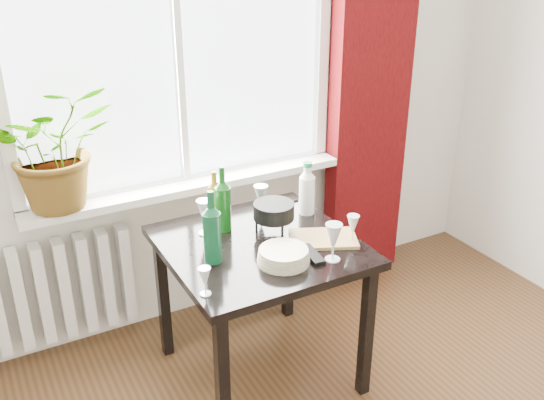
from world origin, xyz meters
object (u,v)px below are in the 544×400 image
radiator (54,291)px  cleaning_bottle (307,188)px  fondue_pot (274,218)px  wineglass_front_left (205,281)px  table (260,260)px  wineglass_back_left (205,217)px  wine_bottle_right (223,199)px  wineglass_far_right (353,229)px  bottle_amber (215,195)px  tv_remote (312,254)px  cutting_board (323,239)px  wineglass_back_center (261,201)px  potted_plant (55,147)px  wine_bottle_left (212,226)px  plate_stack (284,256)px  wineglass_front_right (333,242)px

radiator → cleaning_bottle: size_ratio=2.91×
fondue_pot → wineglass_front_left: bearing=-132.0°
table → wineglass_back_left: size_ratio=4.85×
wine_bottle_right → wineglass_far_right: 0.62m
wineglass_back_left → wineglass_front_left: wineglass_back_left is taller
bottle_amber → tv_remote: bottle_amber is taller
wineglass_far_right → cutting_board: (-0.11, 0.08, -0.06)m
fondue_pot → wineglass_back_left: bearing=167.7°
wineglass_back_center → wineglass_front_left: wineglass_back_center is taller
wineglass_back_center → fondue_pot: (-0.03, -0.18, -0.01)m
wineglass_back_center → wineglass_front_left: (-0.52, -0.52, -0.02)m
wine_bottle_right → wineglass_back_left: bearing=177.2°
wineglass_far_right → wine_bottle_right: bearing=139.8°
radiator → bottle_amber: size_ratio=3.12×
radiator → potted_plant: (0.11, -0.02, 0.76)m
wine_bottle_left → wineglass_back_center: 0.49m
wineglass_back_left → tv_remote: wineglass_back_left is taller
wineglass_back_center → cutting_board: size_ratio=0.56×
wineglass_back_center → plate_stack: wineglass_back_center is taller
wineglass_back_center → wineglass_back_left: size_ratio=0.97×
table → fondue_pot: bearing=30.0°
wineglass_back_center → tv_remote: (0.01, -0.46, -0.08)m
bottle_amber → fondue_pot: bottle_amber is taller
wine_bottle_left → wineglass_front_right: size_ratio=1.89×
radiator → table: size_ratio=0.94×
table → fondue_pot: (0.11, 0.06, 0.17)m
potted_plant → wineglass_front_left: 1.01m
cutting_board → fondue_pot: bearing=131.7°
wineglass_back_center → plate_stack: 0.47m
wineglass_front_right → wine_bottle_left: bearing=152.3°
table → wine_bottle_left: bearing=-169.2°
wine_bottle_left → fondue_pot: size_ratio=1.52×
wineglass_far_right → tv_remote: wineglass_far_right is taller
table → potted_plant: (-0.74, 0.61, 0.49)m
bottle_amber → wineglass_back_left: bearing=-131.7°
wine_bottle_left → table: bearing=10.8°
bottle_amber → cutting_board: bearing=-51.6°
radiator → wineglass_front_left: (0.47, -0.90, 0.42)m
fondue_pot → wine_bottle_left: bearing=-149.4°
wine_bottle_left → cleaning_bottle: (0.60, 0.21, -0.03)m
wineglass_front_right → cutting_board: size_ratio=0.58×
cutting_board → cleaning_bottle: bearing=73.8°
table → potted_plant: 1.08m
wineglass_back_center → table: bearing=-119.1°
radiator → wine_bottle_right: size_ratio=2.46×
radiator → plate_stack: bearing=-44.1°
bottle_amber → wineglass_far_right: 0.69m
radiator → bottle_amber: bearing=-21.9°
table → cleaning_bottle: bearing=25.1°
potted_plant → wine_bottle_left: bearing=-53.5°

